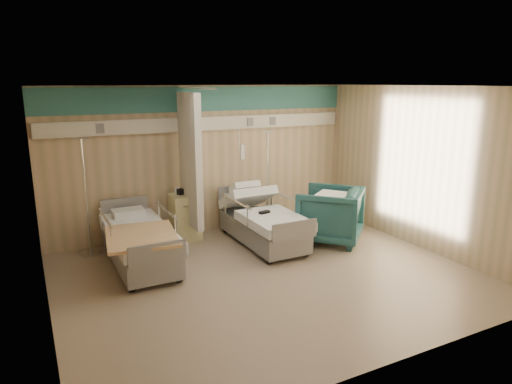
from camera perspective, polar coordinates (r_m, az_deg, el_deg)
ground at (r=6.99m, az=1.52°, el=-10.53°), size 6.00×5.00×0.00m
room_walls at (r=6.66m, az=0.34°, el=5.02°), size 6.04×5.04×2.82m
bed_right at (r=8.21m, az=0.87°, el=-4.43°), size 1.00×2.16×0.63m
bed_left at (r=7.49m, az=-14.27°, el=-6.67°), size 1.00×2.16×0.63m
bedside_cabinet at (r=8.54m, az=-8.83°, el=-3.10°), size 0.50×0.48×0.85m
visitor_armchair at (r=8.42m, az=9.25°, el=-2.83°), size 1.53×1.53×1.00m
waffle_blanket at (r=8.30m, az=9.53°, el=0.72°), size 0.81×0.79×0.07m
iv_stand_right at (r=9.06m, az=1.40°, el=-2.14°), size 0.35×0.35×1.95m
iv_stand_left at (r=8.22m, az=-20.13°, el=-4.62°), size 0.35×0.35×1.98m
call_remote at (r=7.94m, az=1.07°, el=-2.54°), size 0.21×0.13×0.04m
tan_blanket at (r=6.94m, az=-14.13°, el=-5.36°), size 1.15×1.37×0.04m
toiletry_bag at (r=8.47m, az=-9.19°, el=0.09°), size 0.22×0.17×0.11m
white_cup at (r=8.49m, az=-9.84°, el=0.16°), size 0.09×0.09×0.12m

